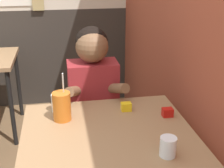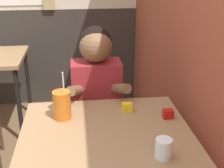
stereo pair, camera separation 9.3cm
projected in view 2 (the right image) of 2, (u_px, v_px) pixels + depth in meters
The scene contains 7 objects.
main_table at pixel (106, 144), 1.67m from camera, with size 0.90×0.80×0.77m.
person_seated at pixel (97, 104), 2.22m from camera, with size 0.42×0.41×1.20m.
cocktail_pitcher at pixel (62, 105), 1.75m from camera, with size 0.10×0.10×0.28m.
glass_near_pitcher at pixel (164, 148), 1.41m from camera, with size 0.08×0.08×0.09m.
glass_center at pixel (59, 102), 1.86m from camera, with size 0.07×0.07×0.11m.
condiment_ketchup at pixel (168, 114), 1.78m from camera, with size 0.06×0.04×0.05m.
condiment_mustard at pixel (127, 107), 1.86m from camera, with size 0.06×0.04×0.05m.
Camera 2 is at (0.48, -1.09, 1.61)m, focal length 50.00 mm.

